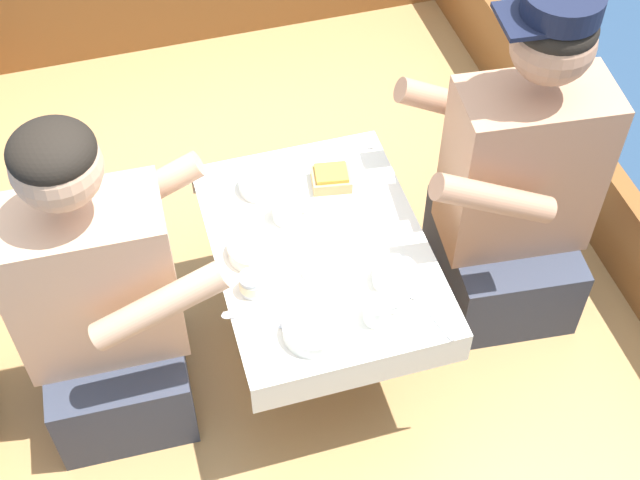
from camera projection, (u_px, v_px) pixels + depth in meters
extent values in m
plane|color=navy|center=(317.00, 392.00, 2.95)|extent=(60.00, 60.00, 0.00)
cube|color=#A87F4C|center=(317.00, 363.00, 2.81)|extent=(2.02, 3.11, 0.36)
cube|color=brown|center=(622.00, 231.00, 2.74)|extent=(0.06, 3.11, 0.29)
cylinder|color=#B2B2B7|center=(320.00, 297.00, 2.50)|extent=(0.07, 0.07, 0.41)
cube|color=#A87F4C|center=(320.00, 248.00, 2.34)|extent=(0.52, 0.73, 0.02)
cube|color=white|center=(320.00, 245.00, 2.33)|extent=(0.55, 0.76, 0.00)
cube|color=white|center=(364.00, 374.00, 2.13)|extent=(0.55, 0.00, 0.10)
cube|color=white|center=(284.00, 163.00, 2.60)|extent=(0.55, 0.00, 0.10)
cube|color=#333847|center=(118.00, 363.00, 2.45)|extent=(0.37, 0.45, 0.26)
cube|color=tan|center=(92.00, 280.00, 2.17)|extent=(0.41, 0.23, 0.48)
sphere|color=tan|center=(56.00, 166.00, 1.87)|extent=(0.20, 0.20, 0.20)
ellipsoid|color=black|center=(51.00, 151.00, 1.84)|extent=(0.19, 0.19, 0.11)
cylinder|color=tan|center=(141.00, 194.00, 2.24)|extent=(0.34, 0.08, 0.21)
cylinder|color=tan|center=(160.00, 306.00, 2.01)|extent=(0.34, 0.08, 0.21)
cube|color=#333847|center=(501.00, 259.00, 2.69)|extent=(0.40, 0.47, 0.26)
cube|color=tan|center=(523.00, 167.00, 2.39)|extent=(0.42, 0.26, 0.51)
sphere|color=tan|center=(553.00, 43.00, 2.08)|extent=(0.20, 0.20, 0.20)
ellipsoid|color=black|center=(557.00, 27.00, 2.05)|extent=(0.19, 0.19, 0.11)
cylinder|color=tan|center=(494.00, 199.00, 2.19)|extent=(0.34, 0.10, 0.21)
cylinder|color=tan|center=(453.00, 104.00, 2.42)|extent=(0.34, 0.10, 0.21)
cylinder|color=black|center=(563.00, 4.00, 2.00)|extent=(0.19, 0.19, 0.06)
cube|color=black|center=(521.00, 20.00, 2.01)|extent=(0.11, 0.15, 0.01)
cylinder|color=silver|center=(331.00, 185.00, 2.46)|extent=(0.19, 0.19, 0.01)
cylinder|color=silver|center=(330.00, 261.00, 2.29)|extent=(0.17, 0.17, 0.01)
cube|color=tan|center=(331.00, 179.00, 2.44)|extent=(0.12, 0.11, 0.04)
cube|color=gold|center=(331.00, 173.00, 2.43)|extent=(0.10, 0.09, 0.01)
cylinder|color=silver|center=(259.00, 184.00, 2.44)|extent=(0.11, 0.11, 0.04)
cylinder|color=beige|center=(259.00, 181.00, 2.44)|extent=(0.09, 0.09, 0.02)
cylinder|color=silver|center=(255.00, 248.00, 2.29)|extent=(0.14, 0.14, 0.04)
cylinder|color=beige|center=(255.00, 246.00, 2.29)|extent=(0.12, 0.12, 0.02)
cylinder|color=silver|center=(395.00, 276.00, 2.23)|extent=(0.12, 0.12, 0.04)
cylinder|color=beige|center=(395.00, 274.00, 2.23)|extent=(0.09, 0.09, 0.02)
cylinder|color=silver|center=(313.00, 329.00, 2.13)|extent=(0.15, 0.15, 0.04)
cylinder|color=beige|center=(313.00, 326.00, 2.12)|extent=(0.12, 0.12, 0.02)
cylinder|color=silver|center=(287.00, 209.00, 2.36)|extent=(0.08, 0.08, 0.07)
torus|color=silver|center=(304.00, 205.00, 2.37)|extent=(0.04, 0.01, 0.04)
cylinder|color=#3D2314|center=(286.00, 204.00, 2.35)|extent=(0.06, 0.06, 0.01)
cylinder|color=silver|center=(377.00, 311.00, 2.15)|extent=(0.07, 0.07, 0.06)
torus|color=silver|center=(394.00, 306.00, 2.16)|extent=(0.04, 0.01, 0.04)
cylinder|color=#3D2314|center=(378.00, 307.00, 2.14)|extent=(0.06, 0.06, 0.01)
cylinder|color=silver|center=(252.00, 283.00, 2.21)|extent=(0.06, 0.06, 0.05)
cylinder|color=beige|center=(252.00, 283.00, 2.21)|extent=(0.07, 0.07, 0.03)
cube|color=silver|center=(256.00, 321.00, 2.17)|extent=(0.15, 0.10, 0.00)
ellipsoid|color=silver|center=(229.00, 315.00, 2.18)|extent=(0.04, 0.02, 0.01)
cube|color=silver|center=(221.00, 220.00, 2.38)|extent=(0.08, 0.16, 0.00)
cube|color=silver|center=(433.00, 316.00, 2.18)|extent=(0.06, 0.17, 0.00)
ellipsoid|color=silver|center=(416.00, 295.00, 2.21)|extent=(0.04, 0.02, 0.01)
cube|color=silver|center=(349.00, 153.00, 2.55)|extent=(0.17, 0.04, 0.00)
ellipsoid|color=silver|center=(371.00, 145.00, 2.57)|extent=(0.04, 0.02, 0.01)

